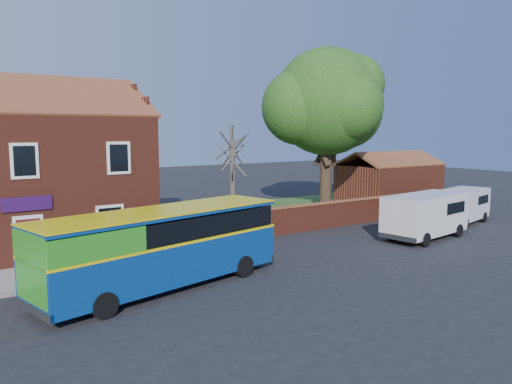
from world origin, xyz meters
TOP-DOWN VIEW (x-y plane):
  - ground at (0.00, 0.00)m, footprint 120.00×120.00m
  - pavement at (-7.00, 5.75)m, footprint 18.00×3.50m
  - kerb at (-7.00, 4.00)m, footprint 18.00×0.15m
  - grass_strip at (13.00, 13.00)m, footprint 26.00×12.00m
  - shop_building at (-7.02, 11.50)m, footprint 12.30×8.13m
  - boundary_wall at (13.00, 7.00)m, footprint 22.00×0.38m
  - outbuilding at (22.00, 13.00)m, footprint 8.20×5.06m
  - bus at (-3.71, 1.69)m, footprint 10.02×4.50m
  - van_near at (11.95, 1.79)m, footprint 5.73×2.89m
  - van_far at (17.54, 3.35)m, footprint 5.20×2.97m
  - large_tree at (13.58, 11.73)m, footprint 9.56×7.56m
  - bare_tree at (4.20, 9.19)m, footprint 2.20×2.62m

SIDE VIEW (x-z plane):
  - ground at x=0.00m, z-range 0.00..0.00m
  - grass_strip at x=13.00m, z-range 0.00..0.04m
  - pavement at x=-7.00m, z-range 0.00..0.12m
  - kerb at x=-7.00m, z-range 0.00..0.14m
  - boundary_wall at x=13.00m, z-range 0.01..1.61m
  - van_far at x=17.54m, z-range 0.13..2.28m
  - van_near at x=11.95m, z-range 0.15..2.56m
  - outbuilding at x=22.00m, z-range -0.48..3.69m
  - bus at x=-3.71m, z-range 0.20..3.17m
  - bare_tree at x=4.20m, z-range 0.08..5.94m
  - shop_building at x=-7.02m, z-range -1.84..8.66m
  - large_tree at x=13.58m, z-range 1.80..13.46m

